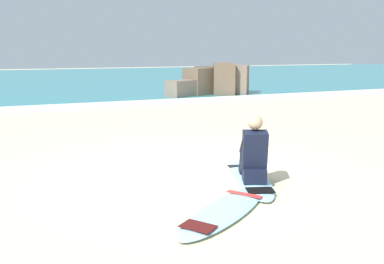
# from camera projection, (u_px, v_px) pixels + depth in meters

# --- Properties ---
(ground_plane) EXTENTS (80.00, 80.00, 0.00)m
(ground_plane) POSITION_uv_depth(u_px,v_px,m) (182.00, 177.00, 6.39)
(ground_plane) COLOR beige
(sea) EXTENTS (80.00, 28.00, 0.10)m
(sea) POSITION_uv_depth(u_px,v_px,m) (56.00, 80.00, 26.50)
(sea) COLOR teal
(sea) RESTS_ON ground
(breaking_foam) EXTENTS (80.00, 0.90, 0.11)m
(breaking_foam) POSITION_uv_depth(u_px,v_px,m) (91.00, 106.00, 14.08)
(breaking_foam) COLOR white
(breaking_foam) RESTS_ON ground
(surfboard_main) EXTENTS (1.11, 2.07, 0.08)m
(surfboard_main) POSITION_uv_depth(u_px,v_px,m) (250.00, 178.00, 6.19)
(surfboard_main) COLOR #9ED1E5
(surfboard_main) RESTS_ON ground
(surfer_seated) EXTENTS (0.58, 0.77, 0.95)m
(surfer_seated) POSITION_uv_depth(u_px,v_px,m) (254.00, 155.00, 5.95)
(surfer_seated) COLOR black
(surfer_seated) RESTS_ON surfboard_main
(surfboard_spare_near) EXTENTS (1.89, 1.57, 0.08)m
(surfboard_spare_near) POSITION_uv_depth(u_px,v_px,m) (225.00, 210.00, 4.95)
(surfboard_spare_near) COLOR #9ED1E5
(surfboard_spare_near) RESTS_ON ground
(rock_outcrop_distant) EXTENTS (3.93, 2.65, 1.38)m
(rock_outcrop_distant) POSITION_uv_depth(u_px,v_px,m) (215.00, 82.00, 17.49)
(rock_outcrop_distant) COLOR brown
(rock_outcrop_distant) RESTS_ON ground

